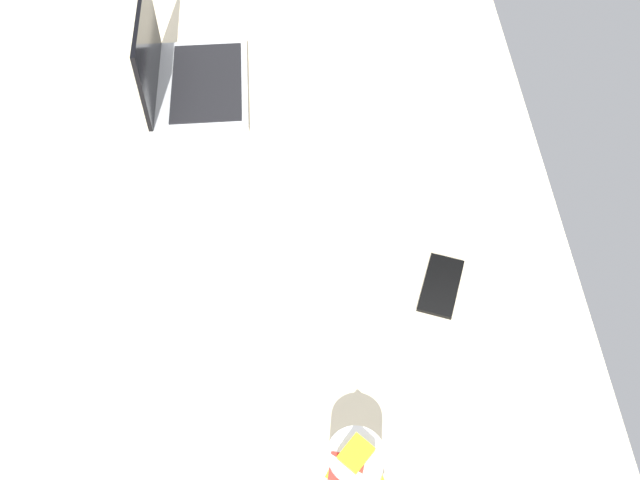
# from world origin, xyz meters

# --- Properties ---
(bed_mattress) EXTENTS (1.80, 1.40, 0.18)m
(bed_mattress) POSITION_xyz_m (0.00, 0.00, 0.09)
(bed_mattress) COLOR beige
(bed_mattress) RESTS_ON ground
(laptop) EXTENTS (0.34, 0.24, 0.23)m
(laptop) POSITION_xyz_m (0.34, 0.12, 0.22)
(laptop) COLOR #B7BABC
(laptop) RESTS_ON bed_mattress
(snack_cup) EXTENTS (0.09, 0.10, 0.14)m
(snack_cup) POSITION_xyz_m (-0.65, -0.23, 0.24)
(snack_cup) COLOR silver
(snack_cup) RESTS_ON bed_mattress
(cell_phone) EXTENTS (0.15, 0.11, 0.01)m
(cell_phone) POSITION_xyz_m (-0.27, -0.42, 0.18)
(cell_phone) COLOR black
(cell_phone) RESTS_ON bed_mattress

